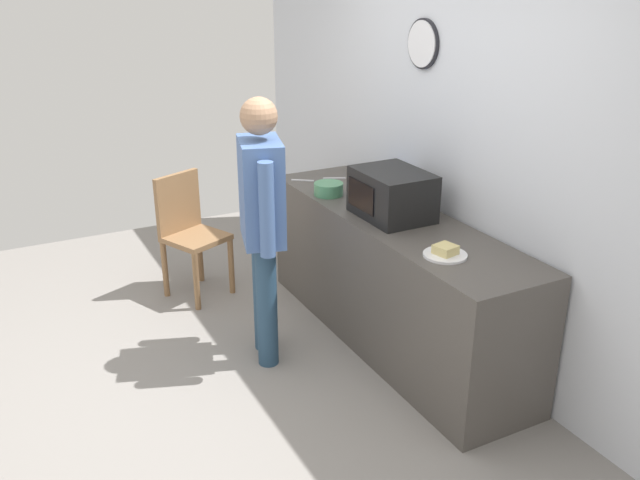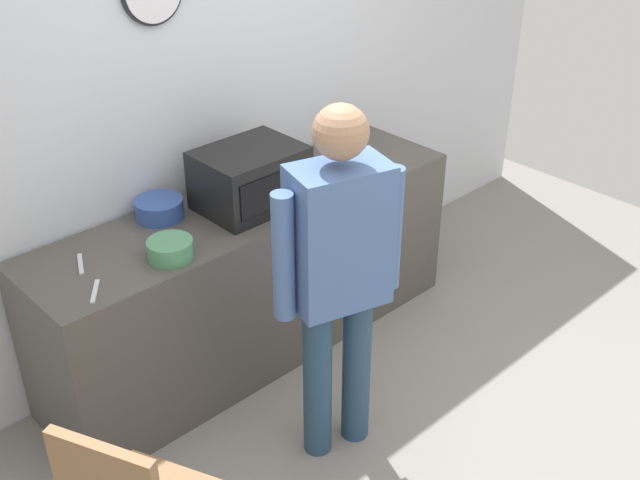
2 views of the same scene
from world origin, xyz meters
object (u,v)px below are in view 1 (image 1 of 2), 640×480
Objects in this scene: microwave at (392,194)px; spoon_utensil at (303,180)px; sandwich_plate at (445,253)px; salad_bowl at (329,189)px; fork_utensil at (334,178)px; cereal_bowl at (384,188)px; person_standing at (262,214)px; wooden_chair at (189,229)px.

spoon_utensil is (-0.96, -0.16, -0.15)m from microwave.
sandwich_plate is 1.25m from salad_bowl.
cereal_bowl is at bearing 14.53° from fork_utensil.
salad_bowl reaches higher than spoon_utensil.
salad_bowl is 0.39m from fork_utensil.
wooden_chair is (-1.13, -0.14, -0.46)m from person_standing.
fork_utensil is (-1.57, 0.16, -0.02)m from sandwich_plate.
fork_utensil is 1.14m from person_standing.
sandwich_plate is 1.19× the size of salad_bowl.
person_standing is at bearing 7.14° from wooden_chair.
wooden_chair is (-0.42, -1.03, -0.37)m from fork_utensil.
person_standing reaches higher than spoon_utensil.
fork_utensil is 1.17m from wooden_chair.
microwave is 0.98m from spoon_utensil.
salad_bowl reaches higher than fork_utensil.
cereal_bowl is 0.25× the size of wooden_chair.
wooden_chair is (-0.74, -0.81, -0.41)m from salad_bowl.
spoon_utensil is 0.10× the size of person_standing.
microwave reaches higher than wooden_chair.
wooden_chair is (-1.99, -0.87, -0.39)m from sandwich_plate.
sandwich_plate is at bearing 40.15° from person_standing.
cereal_bowl is 0.14× the size of person_standing.
wooden_chair reaches higher than spoon_utensil.
person_standing is 1.23m from wooden_chair.
salad_bowl is 1.20× the size of spoon_utensil.
cereal_bowl is at bearing 165.00° from sandwich_plate.
person_standing is at bearing -40.08° from spoon_utensil.
person_standing is (-0.86, -0.73, 0.07)m from sandwich_plate.
spoon_utensil is at bearing -104.61° from fork_utensil.
salad_bowl is at bearing -165.73° from microwave.
person_standing reaches higher than salad_bowl.
sandwich_plate is at bearing 23.56° from wooden_chair.
person_standing is at bearing -59.58° from salad_bowl.
microwave is 0.46m from cereal_bowl.
person_standing reaches higher than microwave.
microwave is at bearing 35.93° from wooden_chair.
cereal_bowl is at bearing 33.12° from spoon_utensil.
salad_bowl is 0.39m from cereal_bowl.
salad_bowl reaches higher than sandwich_plate.
microwave is 0.91m from fork_utensil.
cereal_bowl is 1.04m from person_standing.
cereal_bowl is 1.37× the size of spoon_utensil.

